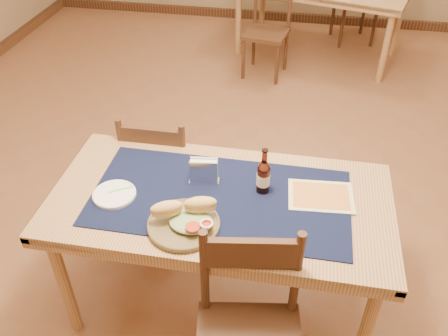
% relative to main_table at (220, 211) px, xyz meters
% --- Properties ---
extents(room, '(6.04, 7.04, 2.84)m').
position_rel_main_table_xyz_m(room, '(0.00, 0.80, 0.73)').
color(room, brown).
rests_on(room, ground).
extents(main_table, '(1.60, 0.80, 0.75)m').
position_rel_main_table_xyz_m(main_table, '(0.00, 0.00, 0.00)').
color(main_table, tan).
rests_on(main_table, ground).
extents(placemat, '(1.20, 0.60, 0.01)m').
position_rel_main_table_xyz_m(placemat, '(0.00, 0.00, 0.09)').
color(placemat, '#0E1234').
rests_on(placemat, main_table).
extents(baseboard, '(6.00, 7.00, 0.10)m').
position_rel_main_table_xyz_m(baseboard, '(0.00, 0.80, -0.62)').
color(baseboard, '#4F2F1C').
rests_on(baseboard, ground).
extents(chair_main_far, '(0.41, 0.41, 0.88)m').
position_rel_main_table_xyz_m(chair_main_far, '(-0.45, 0.52, -0.21)').
color(chair_main_far, '#4F2F1C').
rests_on(chair_main_far, ground).
extents(chair_back_near, '(0.46, 0.46, 0.86)m').
position_rel_main_table_xyz_m(chair_back_near, '(-0.06, 2.81, -0.22)').
color(chair_back_near, '#4F2F1C').
rests_on(chair_back_near, ground).
extents(chair_back_far, '(0.52, 0.52, 0.92)m').
position_rel_main_table_xyz_m(chair_back_far, '(0.83, 3.75, -0.19)').
color(chair_back_far, '#4F2F1C').
rests_on(chair_back_far, ground).
extents(sandwich_plate, '(0.32, 0.32, 0.12)m').
position_rel_main_table_xyz_m(sandwich_plate, '(-0.11, -0.21, 0.12)').
color(sandwich_plate, brown).
rests_on(sandwich_plate, placemat).
extents(side_plate, '(0.20, 0.20, 0.02)m').
position_rel_main_table_xyz_m(side_plate, '(-0.49, -0.08, 0.10)').
color(side_plate, white).
rests_on(side_plate, placemat).
extents(fork, '(0.11, 0.08, 0.00)m').
position_rel_main_table_xyz_m(fork, '(-0.46, -0.04, 0.10)').
color(fork, '#94E47D').
rests_on(fork, side_plate).
extents(beer_bottle, '(0.06, 0.06, 0.24)m').
position_rel_main_table_xyz_m(beer_bottle, '(0.19, 0.08, 0.18)').
color(beer_bottle, '#43170C').
rests_on(beer_bottle, placemat).
extents(napkin_holder, '(0.15, 0.07, 0.13)m').
position_rel_main_table_xyz_m(napkin_holder, '(-0.10, 0.10, 0.15)').
color(napkin_holder, silver).
rests_on(napkin_holder, placemat).
extents(menu_card, '(0.32, 0.24, 0.01)m').
position_rel_main_table_xyz_m(menu_card, '(0.46, 0.09, 0.09)').
color(menu_card, beige).
rests_on(menu_card, placemat).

